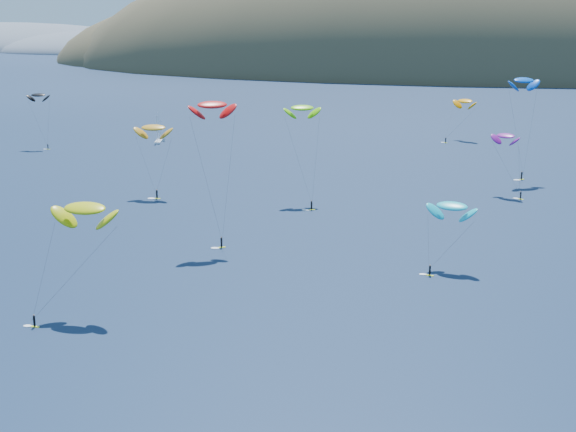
% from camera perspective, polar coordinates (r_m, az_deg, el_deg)
% --- Properties ---
extents(island, '(730.00, 300.00, 210.00)m').
position_cam_1_polar(island, '(613.14, 13.74, 9.22)').
color(island, '#3D3526').
rests_on(island, ground).
extents(headland, '(460.00, 250.00, 60.00)m').
position_cam_1_polar(headland, '(931.62, -18.26, 11.10)').
color(headland, slate).
rests_on(headland, ground).
extents(sailboat, '(8.43, 7.32, 10.13)m').
position_cam_1_polar(sailboat, '(267.92, -9.18, 5.35)').
color(sailboat, white).
rests_on(sailboat, ground).
extents(kitesurfer_1, '(9.22, 7.88, 18.39)m').
position_cam_1_polar(kitesurfer_1, '(191.94, -9.55, 6.20)').
color(kitesurfer_1, '#EEFF1C').
rests_on(kitesurfer_1, ground).
extents(kitesurfer_2, '(9.97, 11.32, 18.03)m').
position_cam_1_polar(kitesurfer_2, '(119.38, -14.26, 0.53)').
color(kitesurfer_2, '#EEFF1C').
rests_on(kitesurfer_2, ground).
extents(kitesurfer_3, '(9.83, 14.76, 23.37)m').
position_cam_1_polar(kitesurfer_3, '(184.29, 1.02, 7.68)').
color(kitesurfer_3, '#EEFF1C').
rests_on(kitesurfer_3, ground).
extents(kitesurfer_4, '(9.79, 8.77, 27.84)m').
position_cam_1_polar(kitesurfer_4, '(215.02, 16.43, 9.23)').
color(kitesurfer_4, '#EEFF1C').
rests_on(kitesurfer_4, ground).
extents(kitesurfer_5, '(9.03, 9.57, 12.94)m').
position_cam_1_polar(kitesurfer_5, '(139.07, 11.57, 0.69)').
color(kitesurfer_5, '#EEFF1C').
rests_on(kitesurfer_5, ground).
extents(kitesurfer_6, '(8.66, 10.40, 15.78)m').
position_cam_1_polar(kitesurfer_6, '(197.69, 15.23, 5.51)').
color(kitesurfer_6, '#EEFF1C').
rests_on(kitesurfer_6, ground).
extents(kitesurfer_9, '(9.40, 8.93, 28.40)m').
position_cam_1_polar(kitesurfer_9, '(149.26, -5.41, 7.86)').
color(kitesurfer_9, '#EEFF1C').
rests_on(kitesurfer_9, ground).
extents(kitesurfer_11, '(10.83, 14.81, 15.23)m').
position_cam_1_polar(kitesurfer_11, '(277.27, 12.47, 7.99)').
color(kitesurfer_11, '#EEFF1C').
rests_on(kitesurfer_11, ground).
extents(kitesurfer_12, '(8.65, 6.61, 18.40)m').
position_cam_1_polar(kitesurfer_12, '(266.66, -17.34, 8.21)').
color(kitesurfer_12, '#EEFF1C').
rests_on(kitesurfer_12, ground).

